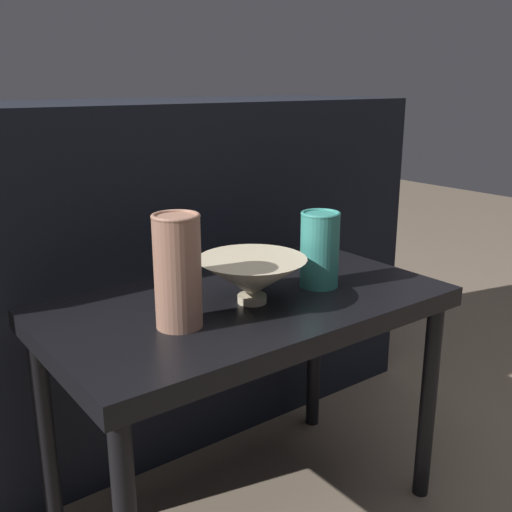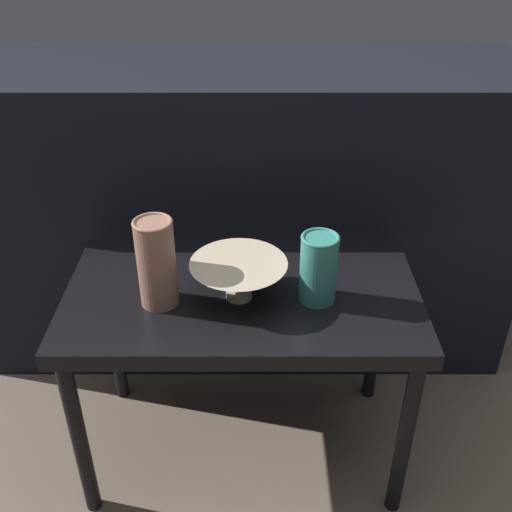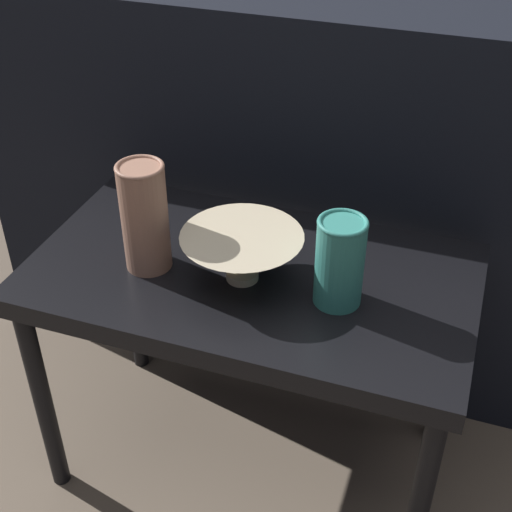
# 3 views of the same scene
# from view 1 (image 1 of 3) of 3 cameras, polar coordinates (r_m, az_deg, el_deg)

# --- Properties ---
(table) EXTENTS (0.80, 0.45, 0.51)m
(table) POSITION_cam_1_polar(r_m,az_deg,el_deg) (1.22, -0.90, -6.53)
(table) COLOR black
(table) RESTS_ON ground_plane
(couch_backdrop) EXTENTS (1.56, 0.50, 0.88)m
(couch_backdrop) POSITION_cam_1_polar(r_m,az_deg,el_deg) (1.65, -11.60, -1.27)
(couch_backdrop) COLOR black
(couch_backdrop) RESTS_ON ground_plane
(bowl) EXTENTS (0.21, 0.21, 0.09)m
(bowl) POSITION_cam_1_polar(r_m,az_deg,el_deg) (1.16, -0.38, -2.02)
(bowl) COLOR #C1B293
(bowl) RESTS_ON table
(vase_textured_left) EXTENTS (0.08, 0.08, 0.20)m
(vase_textured_left) POSITION_cam_1_polar(r_m,az_deg,el_deg) (1.04, -7.47, -1.35)
(vase_textured_left) COLOR #996B56
(vase_textured_left) RESTS_ON table
(vase_colorful_right) EXTENTS (0.08, 0.08, 0.16)m
(vase_colorful_right) POSITION_cam_1_polar(r_m,az_deg,el_deg) (1.25, 6.08, 0.72)
(vase_colorful_right) COLOR teal
(vase_colorful_right) RESTS_ON table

